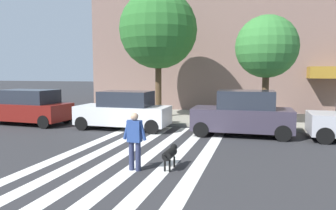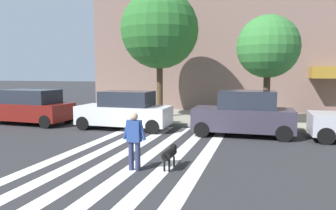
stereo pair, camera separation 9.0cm
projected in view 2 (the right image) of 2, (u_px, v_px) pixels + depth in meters
ground_plane at (79, 165)px, 9.38m from camera, size 160.00×160.00×0.00m
sidewalk_far at (173, 116)px, 19.29m from camera, size 80.00×6.00×0.15m
crosswalk_stripes at (115, 168)px, 9.05m from camera, size 4.95×14.18×0.01m
parked_car_near_curb at (29, 107)px, 16.90m from camera, size 4.75×2.15×1.84m
parked_car_behind_first at (125, 111)px, 15.32m from camera, size 4.48×1.90×1.85m
parked_car_third_in_line at (244, 114)px, 13.73m from camera, size 4.29×2.02×1.97m
street_tree_nearest at (160, 30)px, 18.04m from camera, size 4.46×4.46×7.26m
street_tree_middle at (268, 47)px, 15.43m from camera, size 3.06×3.06×5.39m
pedestrian_dog_walker at (134, 138)px, 8.80m from camera, size 0.70×0.25×1.64m
dog_on_leash at (170, 154)px, 9.00m from camera, size 0.28×1.06×0.65m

